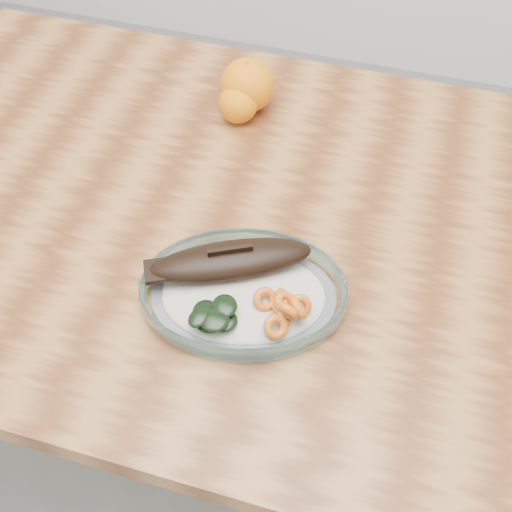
{
  "coord_description": "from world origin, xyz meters",
  "views": [
    {
      "loc": [
        0.22,
        -0.61,
        1.46
      ],
      "look_at": [
        0.07,
        -0.09,
        0.77
      ],
      "focal_mm": 45.0,
      "sensor_mm": 36.0,
      "label": 1
    }
  ],
  "objects_px": {
    "plated_meal": "(243,290)",
    "orange_right": "(238,104)",
    "orange_left": "(247,85)",
    "dining_table": "(227,251)"
  },
  "relations": [
    {
      "from": "plated_meal",
      "to": "orange_right",
      "type": "xyz_separation_m",
      "value": [
        -0.11,
        0.35,
        0.01
      ]
    },
    {
      "from": "orange_right",
      "to": "plated_meal",
      "type": "bearing_deg",
      "value": -71.94
    },
    {
      "from": "dining_table",
      "to": "orange_right",
      "type": "xyz_separation_m",
      "value": [
        -0.04,
        0.2,
        0.13
      ]
    },
    {
      "from": "orange_left",
      "to": "plated_meal",
      "type": "bearing_deg",
      "value": -74.25
    },
    {
      "from": "dining_table",
      "to": "orange_left",
      "type": "xyz_separation_m",
      "value": [
        -0.04,
        0.24,
        0.14
      ]
    },
    {
      "from": "dining_table",
      "to": "orange_right",
      "type": "bearing_deg",
      "value": 101.51
    },
    {
      "from": "plated_meal",
      "to": "orange_left",
      "type": "bearing_deg",
      "value": 91.74
    },
    {
      "from": "plated_meal",
      "to": "orange_left",
      "type": "relative_size",
      "value": 6.51
    },
    {
      "from": "plated_meal",
      "to": "orange_right",
      "type": "height_order",
      "value": "plated_meal"
    },
    {
      "from": "dining_table",
      "to": "orange_left",
      "type": "distance_m",
      "value": 0.28
    }
  ]
}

